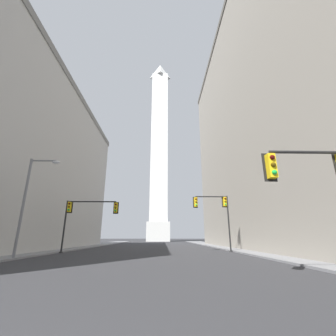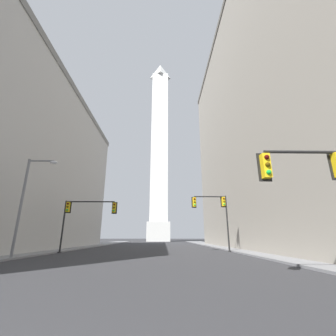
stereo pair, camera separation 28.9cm
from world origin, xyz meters
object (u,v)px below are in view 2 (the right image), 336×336
(street_lamp, at_px, (27,195))
(traffic_light_mid_right, at_px, (215,209))
(obelisk, at_px, (160,146))
(traffic_light_mid_left, at_px, (83,212))
(traffic_light_near_right, at_px, (319,178))

(street_lamp, bearing_deg, traffic_light_mid_right, 26.77)
(traffic_light_mid_right, bearing_deg, obelisk, 97.77)
(obelisk, distance_m, traffic_light_mid_left, 68.21)
(traffic_light_near_right, bearing_deg, obelisk, 96.39)
(traffic_light_mid_left, bearing_deg, traffic_light_near_right, -45.85)
(traffic_light_mid_left, height_order, traffic_light_mid_right, traffic_light_mid_right)
(traffic_light_mid_right, bearing_deg, traffic_light_near_right, -88.19)
(obelisk, bearing_deg, street_lamp, -97.94)
(traffic_light_near_right, height_order, traffic_light_mid_right, traffic_light_mid_right)
(traffic_light_near_right, distance_m, street_lamp, 19.90)
(street_lamp, bearing_deg, traffic_light_mid_left, 74.59)
(traffic_light_near_right, relative_size, traffic_light_mid_right, 0.84)
(traffic_light_mid_left, bearing_deg, obelisk, 83.01)
(traffic_light_mid_left, xyz_separation_m, traffic_light_mid_right, (15.20, 1.36, 0.59))
(traffic_light_mid_right, height_order, street_lamp, street_lamp)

